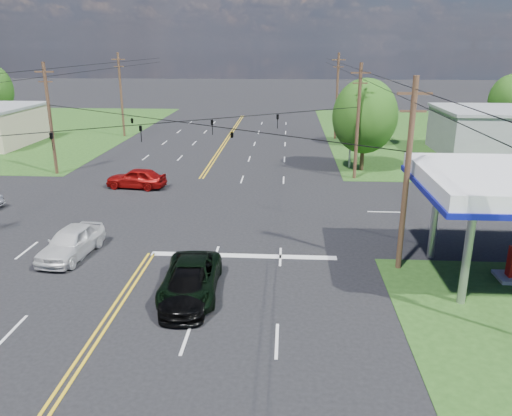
# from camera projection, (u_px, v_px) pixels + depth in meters

# --- Properties ---
(ground) EXTENTS (280.00, 280.00, 0.00)m
(ground) POSITION_uv_depth(u_px,v_px,m) (182.00, 208.00, 34.69)
(ground) COLOR black
(ground) RESTS_ON ground
(grass_ne) EXTENTS (46.00, 48.00, 0.03)m
(grass_ne) POSITION_uv_depth(u_px,v_px,m) (507.00, 135.00, 62.94)
(grass_ne) COLOR #214616
(grass_ne) RESTS_ON ground
(stop_bar) EXTENTS (10.00, 0.50, 0.02)m
(stop_bar) POSITION_uv_depth(u_px,v_px,m) (243.00, 256.00, 26.80)
(stop_bar) COLOR silver
(stop_bar) RESTS_ON ground
(retail_ne) EXTENTS (14.00, 10.00, 4.40)m
(retail_ne) POSITION_uv_depth(u_px,v_px,m) (509.00, 133.00, 51.18)
(retail_ne) COLOR gray
(retail_ne) RESTS_ON ground
(pole_se) EXTENTS (1.60, 0.28, 9.50)m
(pole_se) POSITION_uv_depth(u_px,v_px,m) (407.00, 174.00, 23.84)
(pole_se) COLOR #3E2B1A
(pole_se) RESTS_ON ground
(pole_nw) EXTENTS (1.60, 0.28, 9.50)m
(pole_nw) POSITION_uv_depth(u_px,v_px,m) (50.00, 118.00, 42.48)
(pole_nw) COLOR #3E2B1A
(pole_nw) RESTS_ON ground
(pole_ne) EXTENTS (1.60, 0.28, 9.50)m
(pole_ne) POSITION_uv_depth(u_px,v_px,m) (358.00, 120.00, 40.92)
(pole_ne) COLOR #3E2B1A
(pole_ne) RESTS_ON ground
(pole_left_far) EXTENTS (1.60, 0.28, 10.00)m
(pole_left_far) POSITION_uv_depth(u_px,v_px,m) (121.00, 94.00, 60.43)
(pole_left_far) COLOR #3E2B1A
(pole_left_far) RESTS_ON ground
(pole_right_far) EXTENTS (1.60, 0.28, 10.00)m
(pole_right_far) POSITION_uv_depth(u_px,v_px,m) (337.00, 95.00, 58.87)
(pole_right_far) COLOR #3E2B1A
(pole_right_far) RESTS_ON ground
(span_wire_signals) EXTENTS (26.00, 18.00, 1.13)m
(span_wire_signals) POSITION_uv_depth(u_px,v_px,m) (178.00, 122.00, 32.83)
(span_wire_signals) COLOR black
(span_wire_signals) RESTS_ON ground
(power_lines) EXTENTS (26.04, 100.00, 0.64)m
(power_lines) POSITION_uv_depth(u_px,v_px,m) (168.00, 83.00, 30.12)
(power_lines) COLOR black
(power_lines) RESTS_ON ground
(tree_right_a) EXTENTS (5.70, 5.70, 8.18)m
(tree_right_a) POSITION_uv_depth(u_px,v_px,m) (365.00, 116.00, 43.72)
(tree_right_a) COLOR #3E2B1A
(tree_right_a) RESTS_ON ground
(tree_right_b) EXTENTS (4.94, 4.94, 7.09)m
(tree_right_b) POSITION_uv_depth(u_px,v_px,m) (372.00, 108.00, 55.16)
(tree_right_b) COLOR #3E2B1A
(tree_right_b) RESTS_ON ground
(tree_far_r) EXTENTS (5.32, 5.32, 7.63)m
(tree_far_r) POSITION_uv_depth(u_px,v_px,m) (512.00, 100.00, 59.69)
(tree_far_r) COLOR #3E2B1A
(tree_far_r) RESTS_ON ground
(pickup_dkgreen) EXTENTS (2.71, 5.45, 1.48)m
(pickup_dkgreen) POSITION_uv_depth(u_px,v_px,m) (191.00, 278.00, 22.57)
(pickup_dkgreen) COLOR black
(pickup_dkgreen) RESTS_ON ground
(suv_black) EXTENTS (2.16, 4.83, 1.37)m
(suv_black) POSITION_uv_depth(u_px,v_px,m) (187.00, 288.00, 21.79)
(suv_black) COLOR black
(suv_black) RESTS_ON ground
(pickup_white) EXTENTS (2.48, 4.98, 1.63)m
(pickup_white) POSITION_uv_depth(u_px,v_px,m) (71.00, 242.00, 26.54)
(pickup_white) COLOR silver
(pickup_white) RESTS_ON ground
(sedan_red) EXTENTS (4.87, 2.42, 1.59)m
(sedan_red) POSITION_uv_depth(u_px,v_px,m) (136.00, 178.00, 39.41)
(sedan_red) COLOR maroon
(sedan_red) RESTS_ON ground
(polesign_ne) EXTENTS (1.99, 0.66, 7.20)m
(polesign_ne) POSITION_uv_depth(u_px,v_px,m) (353.00, 108.00, 44.35)
(polesign_ne) COLOR #A5A5AA
(polesign_ne) RESTS_ON ground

